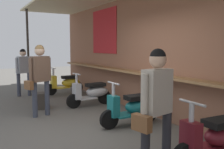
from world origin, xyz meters
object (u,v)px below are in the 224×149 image
object	(u,v)px
scooter_maroon	(216,138)
scooter_silver	(92,92)
merchandise_crate	(43,101)
scooter_teal	(133,107)
shopper_browsing	(23,67)
shopper_passing	(40,73)
scooter_yellow	(67,83)
shopper_with_handbag	(156,99)

from	to	relation	value
scooter_maroon	scooter_silver	bearing A→B (deg)	-86.71
merchandise_crate	scooter_teal	bearing A→B (deg)	28.09
shopper_browsing	shopper_passing	world-z (taller)	shopper_passing
scooter_yellow	scooter_silver	xyz separation A→B (m)	(2.16, -0.00, 0.00)
scooter_teal	shopper_passing	distance (m)	2.40
scooter_teal	shopper_with_handbag	size ratio (longest dim) A/B	0.84
scooter_yellow	merchandise_crate	distance (m)	2.21
scooter_maroon	merchandise_crate	bearing A→B (deg)	-70.61
scooter_yellow	scooter_silver	distance (m)	2.16
scooter_maroon	shopper_passing	distance (m)	4.15
shopper_passing	shopper_with_handbag	bearing A→B (deg)	-8.57
shopper_with_handbag	merchandise_crate	size ratio (longest dim) A/B	3.84
scooter_maroon	shopper_browsing	bearing A→B (deg)	-74.65
merchandise_crate	shopper_passing	bearing A→B (deg)	-17.88
scooter_teal	scooter_maroon	xyz separation A→B (m)	(2.09, -0.00, 0.00)
scooter_teal	merchandise_crate	size ratio (longest dim) A/B	3.22
shopper_with_handbag	shopper_passing	distance (m)	3.64
scooter_silver	shopper_with_handbag	distance (m)	4.12
scooter_yellow	shopper_browsing	size ratio (longest dim) A/B	0.86
scooter_silver	shopper_with_handbag	world-z (taller)	shopper_with_handbag
shopper_with_handbag	shopper_browsing	size ratio (longest dim) A/B	1.02
scooter_silver	scooter_yellow	bearing A→B (deg)	-93.27
scooter_teal	shopper_browsing	distance (m)	4.82
scooter_teal	scooter_maroon	world-z (taller)	same
scooter_maroon	scooter_yellow	bearing A→B (deg)	-86.71
scooter_silver	shopper_with_handbag	xyz separation A→B (m)	(3.96, -0.95, 0.63)
merchandise_crate	shopper_browsing	bearing A→B (deg)	-177.08
scooter_yellow	scooter_teal	bearing A→B (deg)	89.78
scooter_yellow	shopper_passing	size ratio (longest dim) A/B	0.80
scooter_yellow	merchandise_crate	size ratio (longest dim) A/B	3.22
scooter_silver	scooter_maroon	bearing A→B (deg)	86.73
shopper_passing	merchandise_crate	world-z (taller)	shopper_passing
scooter_silver	shopper_browsing	world-z (taller)	shopper_browsing
scooter_teal	scooter_maroon	size ratio (longest dim) A/B	1.00
scooter_yellow	shopper_browsing	distance (m)	1.58
scooter_maroon	scooter_teal	bearing A→B (deg)	-86.71
scooter_teal	merchandise_crate	xyz separation A→B (m)	(-2.46, -1.31, -0.17)
shopper_browsing	shopper_passing	xyz separation A→B (m)	(2.87, -0.14, 0.08)
scooter_yellow	shopper_browsing	xyz separation A→B (m)	(-0.33, -1.42, 0.61)
shopper_browsing	merchandise_crate	bearing A→B (deg)	164.16
shopper_passing	merchandise_crate	xyz separation A→B (m)	(-0.77, 0.25, -0.86)
shopper_passing	merchandise_crate	distance (m)	1.18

